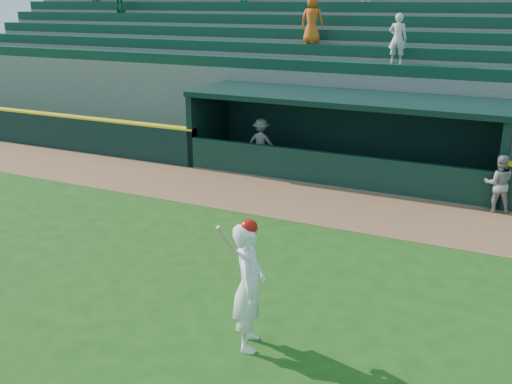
# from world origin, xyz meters

# --- Properties ---
(ground) EXTENTS (120.00, 120.00, 0.00)m
(ground) POSITION_xyz_m (0.00, 0.00, 0.00)
(ground) COLOR #1C4912
(ground) RESTS_ON ground
(warning_track) EXTENTS (40.00, 3.00, 0.01)m
(warning_track) POSITION_xyz_m (0.00, 4.90, 0.01)
(warning_track) COLOR brown
(warning_track) RESTS_ON ground
(field_wall_left) EXTENTS (15.50, 0.30, 1.20)m
(field_wall_left) POSITION_xyz_m (-12.25, 6.55, 0.60)
(field_wall_left) COLOR black
(field_wall_left) RESTS_ON ground
(wall_stripe_left) EXTENTS (15.50, 0.32, 0.06)m
(wall_stripe_left) POSITION_xyz_m (-12.25, 6.55, 1.23)
(wall_stripe_left) COLOR yellow
(wall_stripe_left) RESTS_ON field_wall_left
(dugout_player_front) EXTENTS (0.84, 0.72, 1.50)m
(dugout_player_front) POSITION_xyz_m (4.57, 6.30, 0.75)
(dugout_player_front) COLOR #999894
(dugout_player_front) RESTS_ON ground
(dugout_player_inside) EXTENTS (1.04, 0.64, 1.55)m
(dugout_player_inside) POSITION_xyz_m (-2.63, 7.59, 0.77)
(dugout_player_inside) COLOR #9A9A95
(dugout_player_inside) RESTS_ON ground
(dugout) EXTENTS (9.40, 2.80, 2.46)m
(dugout) POSITION_xyz_m (0.00, 8.00, 1.36)
(dugout) COLOR slate
(dugout) RESTS_ON ground
(stands) EXTENTS (34.50, 6.34, 7.55)m
(stands) POSITION_xyz_m (-0.03, 12.57, 2.41)
(stands) COLOR slate
(stands) RESTS_ON ground
(batter_at_plate) EXTENTS (0.73, 0.90, 2.14)m
(batter_at_plate) POSITION_xyz_m (1.47, -1.77, 1.06)
(batter_at_plate) COLOR white
(batter_at_plate) RESTS_ON ground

